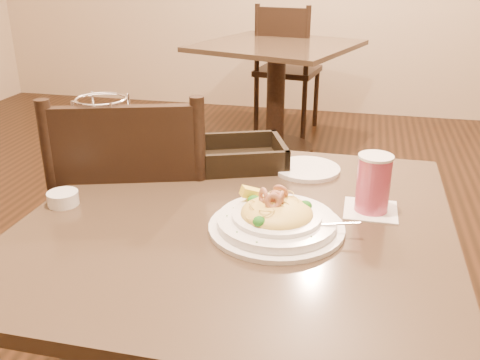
% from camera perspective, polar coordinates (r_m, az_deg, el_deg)
% --- Properties ---
extents(main_table, '(0.90, 0.90, 0.72)m').
position_cam_1_polar(main_table, '(1.27, -0.21, -13.16)').
color(main_table, black).
rests_on(main_table, ground).
extents(background_table, '(1.13, 1.13, 0.72)m').
position_cam_1_polar(background_table, '(3.55, 3.88, 10.73)').
color(background_table, black).
rests_on(background_table, ground).
extents(dining_chair_near, '(0.53, 0.53, 0.93)m').
position_cam_1_polar(dining_chair_near, '(1.58, -10.76, -5.65)').
color(dining_chair_near, black).
rests_on(dining_chair_near, ground).
extents(dining_chair_far, '(0.47, 0.47, 0.93)m').
position_cam_1_polar(dining_chair_far, '(3.97, 4.95, 12.07)').
color(dining_chair_far, black).
rests_on(dining_chair_far, ground).
extents(pasta_bowl, '(0.31, 0.28, 0.09)m').
position_cam_1_polar(pasta_bowl, '(1.10, 3.90, -4.12)').
color(pasta_bowl, white).
rests_on(pasta_bowl, main_table).
extents(drink_glass, '(0.12, 0.12, 0.13)m').
position_cam_1_polar(drink_glass, '(1.19, 14.03, -0.40)').
color(drink_glass, white).
rests_on(drink_glass, main_table).
extents(bread_basket, '(0.28, 0.26, 0.06)m').
position_cam_1_polar(bread_basket, '(1.43, 0.06, 2.49)').
color(bread_basket, black).
rests_on(bread_basket, main_table).
extents(napkin_caddy, '(0.13, 0.13, 0.20)m').
position_cam_1_polar(napkin_caddy, '(1.39, -14.17, 3.94)').
color(napkin_caddy, silver).
rests_on(napkin_caddy, main_table).
extents(side_plate, '(0.22, 0.22, 0.01)m').
position_cam_1_polar(side_plate, '(1.41, 7.17, 1.17)').
color(side_plate, white).
rests_on(side_plate, main_table).
extents(butter_ramekin, '(0.09, 0.09, 0.03)m').
position_cam_1_polar(butter_ramekin, '(1.27, -18.36, -1.87)').
color(butter_ramekin, white).
rests_on(butter_ramekin, main_table).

